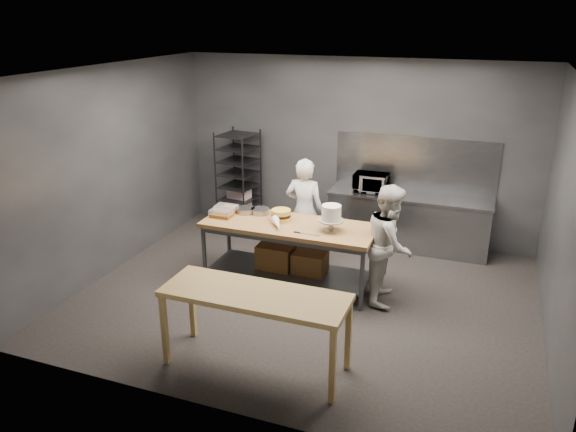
# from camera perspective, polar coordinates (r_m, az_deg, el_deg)

# --- Properties ---
(ground) EXTENTS (6.00, 6.00, 0.00)m
(ground) POSITION_cam_1_polar(r_m,az_deg,el_deg) (7.78, 1.83, -8.14)
(ground) COLOR black
(ground) RESTS_ON ground
(back_wall) EXTENTS (6.00, 0.04, 3.00)m
(back_wall) POSITION_cam_1_polar(r_m,az_deg,el_deg) (9.51, 6.84, 6.72)
(back_wall) COLOR #4C4F54
(back_wall) RESTS_ON ground
(work_table) EXTENTS (2.40, 0.90, 0.92)m
(work_table) POSITION_cam_1_polar(r_m,az_deg,el_deg) (7.88, 0.17, -3.11)
(work_table) COLOR olive
(work_table) RESTS_ON ground
(near_counter) EXTENTS (2.00, 0.70, 0.90)m
(near_counter) POSITION_cam_1_polar(r_m,az_deg,el_deg) (5.99, -3.37, -8.52)
(near_counter) COLOR olive
(near_counter) RESTS_ON ground
(back_counter) EXTENTS (2.60, 0.60, 0.90)m
(back_counter) POSITION_cam_1_polar(r_m,az_deg,el_deg) (9.33, 12.06, -0.58)
(back_counter) COLOR slate
(back_counter) RESTS_ON ground
(splashback_panel) EXTENTS (2.60, 0.02, 0.90)m
(splashback_panel) POSITION_cam_1_polar(r_m,az_deg,el_deg) (9.35, 12.75, 5.18)
(splashback_panel) COLOR slate
(splashback_panel) RESTS_ON back_counter
(speed_rack) EXTENTS (0.67, 0.71, 1.75)m
(speed_rack) POSITION_cam_1_polar(r_m,az_deg,el_deg) (9.96, -5.03, 3.57)
(speed_rack) COLOR black
(speed_rack) RESTS_ON ground
(chef_behind) EXTENTS (0.61, 0.40, 1.65)m
(chef_behind) POSITION_cam_1_polar(r_m,az_deg,el_deg) (8.51, 1.67, 0.49)
(chef_behind) COLOR white
(chef_behind) RESTS_ON ground
(chef_right) EXTENTS (0.67, 0.83, 1.61)m
(chef_right) POSITION_cam_1_polar(r_m,az_deg,el_deg) (7.49, 10.30, -2.81)
(chef_right) COLOR silver
(chef_right) RESTS_ON ground
(microwave) EXTENTS (0.54, 0.37, 0.30)m
(microwave) POSITION_cam_1_polar(r_m,az_deg,el_deg) (9.25, 8.42, 3.37)
(microwave) COLOR black
(microwave) RESTS_ON back_counter
(frosted_cake_stand) EXTENTS (0.34, 0.34, 0.36)m
(frosted_cake_stand) POSITION_cam_1_polar(r_m,az_deg,el_deg) (7.43, 4.42, 0.12)
(frosted_cake_stand) COLOR #A79D86
(frosted_cake_stand) RESTS_ON work_table
(layer_cake) EXTENTS (0.27, 0.27, 0.16)m
(layer_cake) POSITION_cam_1_polar(r_m,az_deg,el_deg) (7.83, -0.71, 0.09)
(layer_cake) COLOR gold
(layer_cake) RESTS_ON work_table
(cake_pans) EXTENTS (0.49, 0.32, 0.07)m
(cake_pans) POSITION_cam_1_polar(r_m,az_deg,el_deg) (8.15, -3.61, 0.55)
(cake_pans) COLOR gray
(cake_pans) RESTS_ON work_table
(piping_bag) EXTENTS (0.30, 0.39, 0.12)m
(piping_bag) POSITION_cam_1_polar(r_m,az_deg,el_deg) (7.56, -1.10, -0.82)
(piping_bag) COLOR white
(piping_bag) RESTS_ON work_table
(offset_spatula) EXTENTS (0.36, 0.02, 0.02)m
(offset_spatula) POSITION_cam_1_polar(r_m,az_deg,el_deg) (7.39, 1.57, -1.78)
(offset_spatula) COLOR slate
(offset_spatula) RESTS_ON work_table
(pastry_clamshells) EXTENTS (0.33, 0.41, 0.11)m
(pastry_clamshells) POSITION_cam_1_polar(r_m,az_deg,el_deg) (8.11, -6.53, 0.51)
(pastry_clamshells) COLOR #9E5E1F
(pastry_clamshells) RESTS_ON work_table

